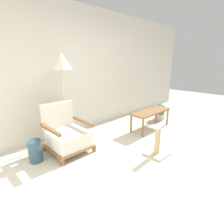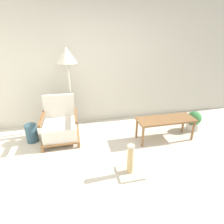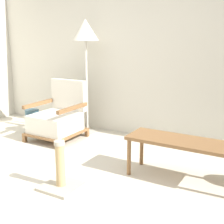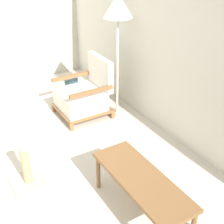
{
  "view_description": "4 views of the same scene",
  "coord_description": "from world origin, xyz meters",
  "px_view_note": "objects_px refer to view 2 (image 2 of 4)",
  "views": [
    {
      "loc": [
        -2.42,
        -1.05,
        1.56
      ],
      "look_at": [
        -0.01,
        1.42,
        0.55
      ],
      "focal_mm": 28.0,
      "sensor_mm": 36.0,
      "label": 1
    },
    {
      "loc": [
        -0.68,
        -1.58,
        1.88
      ],
      "look_at": [
        -0.01,
        1.42,
        0.55
      ],
      "focal_mm": 28.0,
      "sensor_mm": 36.0,
      "label": 2
    },
    {
      "loc": [
        1.88,
        -1.86,
        1.47
      ],
      "look_at": [
        -0.01,
        1.42,
        0.55
      ],
      "focal_mm": 50.0,
      "sensor_mm": 36.0,
      "label": 3
    },
    {
      "loc": [
        2.66,
        -0.2,
        2.33
      ],
      "look_at": [
        -0.01,
        1.42,
        0.55
      ],
      "focal_mm": 50.0,
      "sensor_mm": 36.0,
      "label": 4
    }
  ],
  "objects_px": {
    "coffee_table": "(166,121)",
    "vase": "(32,133)",
    "floor_lamp": "(67,60)",
    "potted_plant": "(194,120)",
    "scratching_post": "(130,166)",
    "armchair": "(60,126)"
  },
  "relations": [
    {
      "from": "coffee_table",
      "to": "potted_plant",
      "type": "bearing_deg",
      "value": 14.65
    },
    {
      "from": "floor_lamp",
      "to": "coffee_table",
      "type": "xyz_separation_m",
      "value": [
        1.75,
        -0.83,
        -1.08
      ]
    },
    {
      "from": "coffee_table",
      "to": "vase",
      "type": "relative_size",
      "value": 3.09
    },
    {
      "from": "coffee_table",
      "to": "vase",
      "type": "height_order",
      "value": "coffee_table"
    },
    {
      "from": "armchair",
      "to": "vase",
      "type": "xyz_separation_m",
      "value": [
        -0.55,
        0.05,
        -0.12
      ]
    },
    {
      "from": "potted_plant",
      "to": "scratching_post",
      "type": "xyz_separation_m",
      "value": [
        -1.76,
        -0.99,
        -0.08
      ]
    },
    {
      "from": "armchair",
      "to": "potted_plant",
      "type": "xyz_separation_m",
      "value": [
        2.79,
        -0.21,
        -0.09
      ]
    },
    {
      "from": "floor_lamp",
      "to": "scratching_post",
      "type": "relative_size",
      "value": 3.47
    },
    {
      "from": "floor_lamp",
      "to": "coffee_table",
      "type": "height_order",
      "value": "floor_lamp"
    },
    {
      "from": "floor_lamp",
      "to": "vase",
      "type": "relative_size",
      "value": 4.75
    },
    {
      "from": "armchair",
      "to": "potted_plant",
      "type": "distance_m",
      "value": 2.8
    },
    {
      "from": "vase",
      "to": "coffee_table",
      "type": "bearing_deg",
      "value": -10.37
    },
    {
      "from": "floor_lamp",
      "to": "vase",
      "type": "distance_m",
      "value": 1.55
    },
    {
      "from": "coffee_table",
      "to": "vase",
      "type": "distance_m",
      "value": 2.58
    },
    {
      "from": "scratching_post",
      "to": "coffee_table",
      "type": "bearing_deg",
      "value": 39.14
    },
    {
      "from": "floor_lamp",
      "to": "potted_plant",
      "type": "distance_m",
      "value": 2.91
    },
    {
      "from": "potted_plant",
      "to": "scratching_post",
      "type": "relative_size",
      "value": 0.86
    },
    {
      "from": "armchair",
      "to": "vase",
      "type": "relative_size",
      "value": 2.33
    },
    {
      "from": "vase",
      "to": "scratching_post",
      "type": "distance_m",
      "value": 2.01
    },
    {
      "from": "armchair",
      "to": "floor_lamp",
      "type": "height_order",
      "value": "floor_lamp"
    },
    {
      "from": "armchair",
      "to": "vase",
      "type": "height_order",
      "value": "armchair"
    },
    {
      "from": "floor_lamp",
      "to": "scratching_post",
      "type": "bearing_deg",
      "value": -63.86
    }
  ]
}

